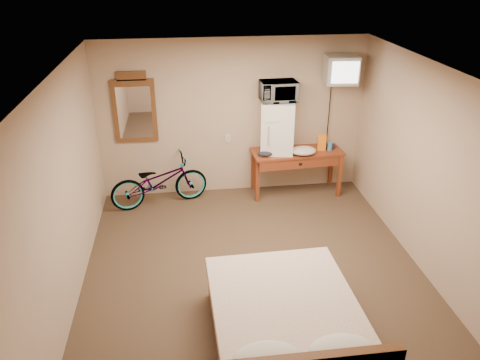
{
  "coord_description": "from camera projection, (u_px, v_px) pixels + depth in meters",
  "views": [
    {
      "loc": [
        -0.79,
        -4.73,
        3.61
      ],
      "look_at": [
        -0.12,
        0.47,
        1.05
      ],
      "focal_mm": 35.0,
      "sensor_mm": 36.0,
      "label": 1
    }
  ],
  "objects": [
    {
      "name": "snack_bag",
      "position": [
        322.0,
        143.0,
        7.46
      ],
      "size": [
        0.14,
        0.1,
        0.26
      ],
      "primitive_type": "cube",
      "rotation": [
        0.0,
        0.0,
        -0.18
      ],
      "color": "orange",
      "rests_on": "desk"
    },
    {
      "name": "bed",
      "position": [
        288.0,
        331.0,
        4.54
      ],
      "size": [
        1.46,
        1.96,
        0.9
      ],
      "color": "brown",
      "rests_on": "floor"
    },
    {
      "name": "blue_cup",
      "position": [
        330.0,
        146.0,
        7.49
      ],
      "size": [
        0.08,
        0.08,
        0.13
      ],
      "primitive_type": "cylinder",
      "color": "#3A7DC5",
      "rests_on": "desk"
    },
    {
      "name": "mini_fridge",
      "position": [
        277.0,
        127.0,
        7.3
      ],
      "size": [
        0.58,
        0.57,
        0.82
      ],
      "color": "white",
      "rests_on": "desk"
    },
    {
      "name": "bicycle",
      "position": [
        159.0,
        181.0,
        7.28
      ],
      "size": [
        1.6,
        0.89,
        0.8
      ],
      "primitive_type": "imported",
      "rotation": [
        0.0,
        0.0,
        1.82
      ],
      "color": "black",
      "rests_on": "floor"
    },
    {
      "name": "crt_television",
      "position": [
        341.0,
        69.0,
        6.99
      ],
      "size": [
        0.51,
        0.59,
        0.42
      ],
      "color": "black",
      "rests_on": "room"
    },
    {
      "name": "desk",
      "position": [
        297.0,
        158.0,
        7.51
      ],
      "size": [
        1.48,
        0.65,
        0.75
      ],
      "color": "brown",
      "rests_on": "floor"
    },
    {
      "name": "microwave",
      "position": [
        279.0,
        91.0,
        7.05
      ],
      "size": [
        0.56,
        0.4,
        0.3
      ],
      "primitive_type": "imported",
      "rotation": [
        0.0,
        0.0,
        0.04
      ],
      "color": "white",
      "rests_on": "mini_fridge"
    },
    {
      "name": "wall_mirror",
      "position": [
        134.0,
        109.0,
        7.1
      ],
      "size": [
        0.65,
        0.04,
        1.1
      ],
      "color": "brown",
      "rests_on": "room"
    },
    {
      "name": "cloth_dark_a",
      "position": [
        265.0,
        153.0,
        7.28
      ],
      "size": [
        0.25,
        0.19,
        0.09
      ],
      "primitive_type": "ellipsoid",
      "color": "black",
      "rests_on": "desk"
    },
    {
      "name": "cloth_dark_b",
      "position": [
        330.0,
        146.0,
        7.56
      ],
      "size": [
        0.18,
        0.15,
        0.08
      ],
      "primitive_type": "ellipsoid",
      "color": "black",
      "rests_on": "desk"
    },
    {
      "name": "cloth_cream",
      "position": [
        303.0,
        151.0,
        7.33
      ],
      "size": [
        0.4,
        0.31,
        0.12
      ],
      "primitive_type": "ellipsoid",
      "color": "beige",
      "rests_on": "desk"
    },
    {
      "name": "room",
      "position": [
        255.0,
        182.0,
        5.34
      ],
      "size": [
        4.6,
        4.64,
        2.5
      ],
      "color": "#402D20",
      "rests_on": "ground"
    }
  ]
}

